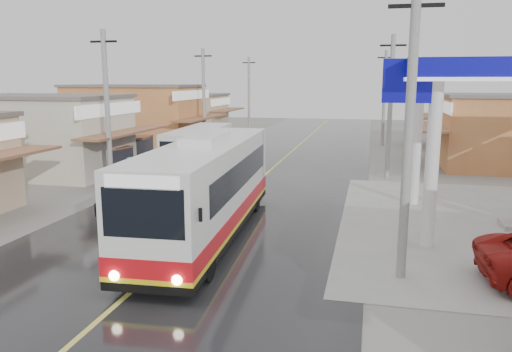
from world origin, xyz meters
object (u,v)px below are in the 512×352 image
object	(u,v)px
second_bus	(199,149)
cyclist	(132,185)
tricycle_far	(138,148)
coach_bus	(208,188)
tricycle_near	(115,159)

from	to	relation	value
second_bus	cyclist	distance (m)	7.15
tricycle_far	second_bus	bearing A→B (deg)	-34.26
coach_bus	second_bus	size ratio (longest dim) A/B	1.42
tricycle_far	coach_bus	bearing A→B (deg)	-66.06
cyclist	tricycle_far	world-z (taller)	cyclist
cyclist	tricycle_near	distance (m)	7.01
coach_bus	tricycle_near	bearing A→B (deg)	129.01
second_bus	cyclist	size ratio (longest dim) A/B	4.03
coach_bus	second_bus	xyz separation A→B (m)	(-4.39, 11.59, -0.29)
tricycle_far	tricycle_near	bearing A→B (deg)	-97.25
tricycle_near	second_bus	bearing A→B (deg)	26.89
coach_bus	tricycle_far	xyz separation A→B (m)	(-9.48, 13.83, -0.68)
cyclist	tricycle_near	bearing A→B (deg)	137.68
second_bus	cyclist	world-z (taller)	second_bus
coach_bus	tricycle_far	size ratio (longest dim) A/B	4.69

